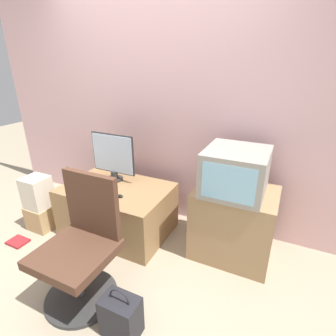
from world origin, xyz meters
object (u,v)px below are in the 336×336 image
object	(u,v)px
office_chair	(82,250)
handbag	(121,316)
crt_tv	(235,171)
cardboard_box_lower	(42,217)
mouse	(120,196)
keyboard	(99,191)
main_monitor	(113,157)
book	(18,242)

from	to	relation	value
office_chair	handbag	bearing A→B (deg)	-20.15
crt_tv	cardboard_box_lower	bearing A→B (deg)	-166.87
mouse	handbag	distance (m)	1.05
crt_tv	cardboard_box_lower	size ratio (longest dim) A/B	2.00
mouse	keyboard	bearing A→B (deg)	-179.36
main_monitor	crt_tv	distance (m)	1.28
cardboard_box_lower	book	world-z (taller)	cardboard_box_lower
keyboard	main_monitor	bearing A→B (deg)	95.20
office_chair	main_monitor	bearing A→B (deg)	111.92
main_monitor	cardboard_box_lower	world-z (taller)	main_monitor
main_monitor	cardboard_box_lower	size ratio (longest dim) A/B	1.94
cardboard_box_lower	crt_tv	bearing A→B (deg)	13.13
keyboard	mouse	size ratio (longest dim) A/B	5.73
keyboard	office_chair	world-z (taller)	office_chair
keyboard	mouse	xyz separation A→B (m)	(0.25, 0.00, 0.01)
keyboard	office_chair	bearing A→B (deg)	-61.14
handbag	keyboard	bearing A→B (deg)	134.85
main_monitor	keyboard	size ratio (longest dim) A/B	1.43
book	main_monitor	bearing A→B (deg)	49.17
office_chair	cardboard_box_lower	world-z (taller)	office_chair
crt_tv	handbag	size ratio (longest dim) A/B	1.37
office_chair	book	size ratio (longest dim) A/B	5.04
handbag	office_chair	bearing A→B (deg)	159.85
keyboard	office_chair	distance (m)	0.74
mouse	book	bearing A→B (deg)	-153.32
main_monitor	mouse	bearing A→B (deg)	-47.27
crt_tv	office_chair	size ratio (longest dim) A/B	0.54
keyboard	crt_tv	xyz separation A→B (m)	(1.25, 0.29, 0.34)
mouse	handbag	bearing A→B (deg)	-55.82
crt_tv	handbag	distance (m)	1.38
keyboard	crt_tv	size ratio (longest dim) A/B	0.68
office_chair	handbag	distance (m)	0.55
crt_tv	book	world-z (taller)	crt_tv
main_monitor	mouse	world-z (taller)	main_monitor
main_monitor	crt_tv	bearing A→B (deg)	-0.84
mouse	cardboard_box_lower	distance (m)	1.04
cardboard_box_lower	keyboard	bearing A→B (deg)	13.46
mouse	crt_tv	bearing A→B (deg)	15.91
crt_tv	handbag	xyz separation A→B (m)	(-0.45, -1.09, -0.71)
handbag	main_monitor	bearing A→B (deg)	126.72
cardboard_box_lower	book	size ratio (longest dim) A/B	1.37
office_chair	crt_tv	bearing A→B (deg)	45.97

